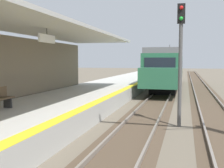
{
  "coord_description": "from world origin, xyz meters",
  "views": [
    {
      "loc": [
        3.78,
        2.9,
        2.83
      ],
      "look_at": [
        1.53,
        11.24,
        2.1
      ],
      "focal_mm": 43.77,
      "sensor_mm": 36.0,
      "label": 1
    }
  ],
  "objects": [
    {
      "name": "rail_signal_post",
      "position": [
        3.56,
        14.82,
        3.19
      ],
      "size": [
        0.32,
        0.34,
        5.2
      ],
      "color": "#4C4C4C",
      "rests_on": "ground"
    },
    {
      "name": "approaching_train",
      "position": [
        1.9,
        32.19,
        2.18
      ],
      "size": [
        2.93,
        19.6,
        4.76
      ],
      "color": "#286647",
      "rests_on": "ground"
    },
    {
      "name": "station_platform",
      "position": [
        -2.5,
        16.0,
        0.45
      ],
      "size": [
        5.0,
        80.0,
        0.91
      ],
      "color": "#B7B5AD",
      "rests_on": "ground"
    },
    {
      "name": "track_pair_middle",
      "position": [
        5.3,
        20.0,
        0.05
      ],
      "size": [
        2.34,
        120.0,
        0.16
      ],
      "color": "#4C3D2D",
      "rests_on": "ground"
    },
    {
      "name": "track_pair_nearest_platform",
      "position": [
        1.9,
        20.0,
        0.05
      ],
      "size": [
        2.34,
        120.0,
        0.16
      ],
      "color": "#4C3D2D",
      "rests_on": "ground"
    }
  ]
}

